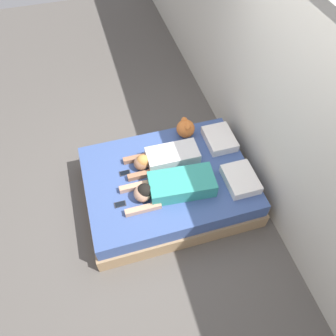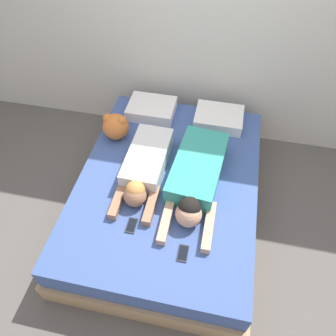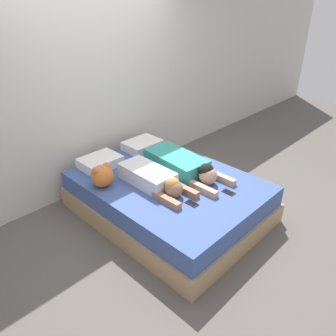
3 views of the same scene
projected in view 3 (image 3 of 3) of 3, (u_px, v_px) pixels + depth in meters
name	position (u px, v px, depth m)	size (l,w,h in m)	color
ground_plane	(168.00, 213.00, 3.98)	(12.00, 12.00, 0.00)	#5B5651
wall_back	(99.00, 88.00, 4.11)	(12.00, 0.06, 2.60)	beige
bed	(168.00, 197.00, 3.87)	(1.61, 2.14, 0.47)	tan
pillow_head_left	(100.00, 162.00, 4.02)	(0.47, 0.37, 0.12)	white
pillow_head_right	(142.00, 145.00, 4.46)	(0.47, 0.37, 0.12)	white
person_left	(154.00, 179.00, 3.59)	(0.35, 0.95, 0.22)	silver
person_right	(183.00, 165.00, 3.85)	(0.46, 1.14, 0.24)	teal
cell_phone_left	(192.00, 203.00, 3.32)	(0.07, 0.14, 0.01)	#2D2D33
cell_phone_right	(229.00, 192.00, 3.51)	(0.07, 0.14, 0.01)	#2D2D33
plush_toy	(102.00, 175.00, 3.58)	(0.25, 0.25, 0.26)	orange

